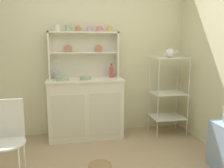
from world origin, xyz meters
TOP-DOWN VIEW (x-y plane):
  - wall_back at (0.00, 1.62)m, footprint 3.84×0.05m
  - hutch_cabinet at (-0.02, 1.37)m, footprint 1.10×0.45m
  - hutch_shelf_unit at (-0.02, 1.53)m, footprint 1.03×0.18m
  - bakers_rack at (1.24, 1.25)m, footprint 0.49×0.39m
  - wire_chair at (-0.87, 0.30)m, footprint 0.36×0.36m
  - cup_cream_0 at (-0.39, 1.49)m, footprint 0.10×0.08m
  - cup_sage_1 at (-0.24, 1.49)m, footprint 0.09×0.07m
  - cup_terracotta_2 at (-0.10, 1.49)m, footprint 0.08×0.07m
  - cup_lilac_3 at (0.07, 1.49)m, footprint 0.08×0.07m
  - cup_rose_4 at (0.21, 1.49)m, footprint 0.10×0.08m
  - cup_gold_5 at (0.37, 1.49)m, footprint 0.09×0.08m
  - bowl_mixing_large at (-0.34, 1.29)m, footprint 0.18×0.18m
  - bowl_floral_medium at (-0.02, 1.29)m, footprint 0.16×0.16m
  - jam_bottle at (0.39, 1.45)m, footprint 0.06×0.06m
  - utensil_jar at (-0.42, 1.44)m, footprint 0.08×0.08m
  - porcelain_teapot at (1.23, 1.25)m, footprint 0.22×0.13m

SIDE VIEW (x-z plane):
  - hutch_cabinet at x=-0.02m, z-range 0.01..0.90m
  - wire_chair at x=-0.87m, z-range 0.09..0.94m
  - bakers_rack at x=1.24m, z-range 0.12..1.31m
  - bowl_floral_medium at x=-0.02m, z-range 0.88..0.94m
  - bowl_mixing_large at x=-0.34m, z-range 0.88..0.94m
  - utensil_jar at x=-0.42m, z-range 0.82..1.07m
  - jam_bottle at x=0.39m, z-range 0.87..1.08m
  - wall_back at x=0.00m, z-range 0.00..2.50m
  - porcelain_teapot at x=1.23m, z-range 1.18..1.33m
  - hutch_shelf_unit at x=-0.02m, z-range 0.94..1.63m
  - cup_rose_4 at x=0.21m, z-range 1.57..1.64m
  - cup_lilac_3 at x=0.07m, z-range 1.57..1.65m
  - cup_terracotta_2 at x=-0.10m, z-range 1.57..1.65m
  - cup_cream_0 at x=-0.39m, z-range 1.57..1.66m
  - cup_sage_1 at x=-0.24m, z-range 1.57..1.66m
  - cup_gold_5 at x=0.37m, z-range 1.57..1.66m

